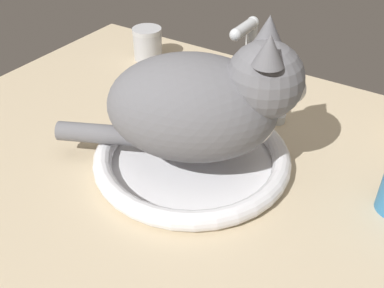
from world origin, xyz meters
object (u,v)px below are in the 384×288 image
(faucet, at_px, (247,79))
(cat, at_px, (206,103))
(sink_basin, at_px, (192,157))
(metal_jar, at_px, (148,43))

(faucet, distance_m, cat, 0.19)
(sink_basin, xyz_separation_m, metal_jar, (-0.30, 0.28, 0.02))
(faucet, xyz_separation_m, metal_jar, (-0.30, 0.09, -0.04))
(sink_basin, distance_m, cat, 0.11)
(sink_basin, bearing_deg, metal_jar, 137.10)
(sink_basin, distance_m, metal_jar, 0.42)
(cat, xyz_separation_m, metal_jar, (-0.32, 0.27, -0.08))
(sink_basin, relative_size, faucet, 1.70)
(sink_basin, bearing_deg, faucet, 90.00)
(metal_jar, bearing_deg, cat, -40.24)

